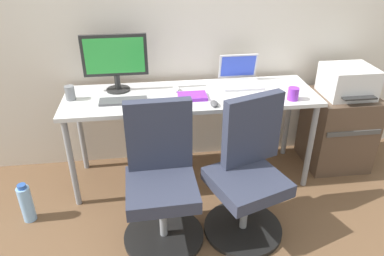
% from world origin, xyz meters
% --- Properties ---
extents(ground_plane, '(5.28, 5.28, 0.00)m').
position_xyz_m(ground_plane, '(0.00, 0.00, 0.00)').
color(ground_plane, brown).
extents(back_wall, '(4.40, 0.04, 2.60)m').
position_xyz_m(back_wall, '(0.00, 0.37, 1.30)').
color(back_wall, silver).
rests_on(back_wall, ground).
extents(desk, '(1.90, 0.58, 0.75)m').
position_xyz_m(desk, '(0.00, 0.00, 0.68)').
color(desk, silver).
rests_on(desk, ground).
extents(office_chair_left, '(0.54, 0.54, 0.94)m').
position_xyz_m(office_chair_left, '(-0.27, -0.61, 0.42)').
color(office_chair_left, black).
rests_on(office_chair_left, ground).
extents(office_chair_right, '(0.56, 0.56, 0.94)m').
position_xyz_m(office_chair_right, '(0.30, -0.62, 0.42)').
color(office_chair_right, black).
rests_on(office_chair_right, ground).
extents(side_cabinet, '(0.50, 0.48, 0.65)m').
position_xyz_m(side_cabinet, '(1.28, 0.06, 0.33)').
color(side_cabinet, brown).
rests_on(side_cabinet, ground).
extents(printer, '(0.38, 0.40, 0.24)m').
position_xyz_m(printer, '(1.28, 0.06, 0.77)').
color(printer, silver).
rests_on(printer, side_cabinet).
extents(water_bottle_on_floor, '(0.09, 0.09, 0.31)m').
position_xyz_m(water_bottle_on_floor, '(-1.22, -0.37, 0.15)').
color(water_bottle_on_floor, '#8CBFF2').
rests_on(water_bottle_on_floor, ground).
extents(desktop_monitor, '(0.48, 0.18, 0.43)m').
position_xyz_m(desktop_monitor, '(-0.55, 0.15, 1.00)').
color(desktop_monitor, '#262626').
rests_on(desktop_monitor, desk).
extents(open_laptop, '(0.31, 0.27, 0.22)m').
position_xyz_m(open_laptop, '(0.41, 0.16, 0.81)').
color(open_laptop, silver).
rests_on(open_laptop, desk).
extents(keyboard_by_monitor, '(0.34, 0.12, 0.02)m').
position_xyz_m(keyboard_by_monitor, '(-0.50, -0.08, 0.76)').
color(keyboard_by_monitor, '#515156').
rests_on(keyboard_by_monitor, desk).
extents(keyboard_by_laptop, '(0.34, 0.12, 0.02)m').
position_xyz_m(keyboard_by_laptop, '(0.41, -0.21, 0.76)').
color(keyboard_by_laptop, silver).
rests_on(keyboard_by_laptop, desk).
extents(mouse_by_monitor, '(0.06, 0.10, 0.03)m').
position_xyz_m(mouse_by_monitor, '(-0.10, 0.08, 0.77)').
color(mouse_by_monitor, silver).
rests_on(mouse_by_monitor, desk).
extents(mouse_by_laptop, '(0.06, 0.10, 0.03)m').
position_xyz_m(mouse_by_laptop, '(0.14, -0.22, 0.77)').
color(mouse_by_laptop, '#515156').
rests_on(mouse_by_laptop, desk).
extents(coffee_mug, '(0.08, 0.08, 0.09)m').
position_xyz_m(coffee_mug, '(0.72, -0.19, 0.80)').
color(coffee_mug, purple).
rests_on(coffee_mug, desk).
extents(pen_cup, '(0.07, 0.07, 0.10)m').
position_xyz_m(pen_cup, '(-0.88, 0.02, 0.81)').
color(pen_cup, slate).
rests_on(pen_cup, desk).
extents(notebook, '(0.21, 0.15, 0.03)m').
position_xyz_m(notebook, '(-0.00, -0.07, 0.77)').
color(notebook, purple).
rests_on(notebook, desk).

